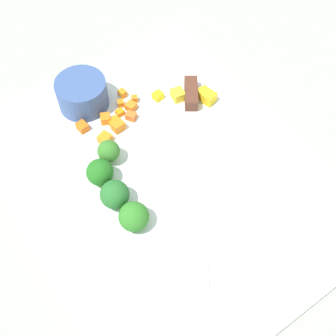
% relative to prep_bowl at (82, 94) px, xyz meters
% --- Properties ---
extents(ground_plane, '(4.00, 4.00, 0.00)m').
position_rel_prep_bowl_xyz_m(ground_plane, '(-0.18, -0.04, -0.04)').
color(ground_plane, '#979B92').
extents(cutting_board, '(0.52, 0.40, 0.01)m').
position_rel_prep_bowl_xyz_m(cutting_board, '(-0.18, -0.04, -0.03)').
color(cutting_board, white).
rests_on(cutting_board, ground_plane).
extents(prep_bowl, '(0.08, 0.08, 0.05)m').
position_rel_prep_bowl_xyz_m(prep_bowl, '(0.00, 0.00, 0.00)').
color(prep_bowl, '#38528C').
rests_on(prep_bowl, cutting_board).
extents(chef_knife, '(0.31, 0.22, 0.02)m').
position_rel_prep_bowl_xyz_m(chef_knife, '(-0.16, -0.10, -0.02)').
color(chef_knife, silver).
rests_on(chef_knife, cutting_board).
extents(carrot_dice_0, '(0.02, 0.02, 0.01)m').
position_rel_prep_bowl_xyz_m(carrot_dice_0, '(-0.07, -0.05, -0.02)').
color(carrot_dice_0, orange).
rests_on(carrot_dice_0, cutting_board).
extents(carrot_dice_1, '(0.01, 0.01, 0.01)m').
position_rel_prep_bowl_xyz_m(carrot_dice_1, '(-0.04, -0.05, -0.02)').
color(carrot_dice_1, orange).
rests_on(carrot_dice_1, cutting_board).
extents(carrot_dice_2, '(0.02, 0.02, 0.01)m').
position_rel_prep_bowl_xyz_m(carrot_dice_2, '(-0.08, 0.01, -0.02)').
color(carrot_dice_2, orange).
rests_on(carrot_dice_2, cutting_board).
extents(carrot_dice_3, '(0.01, 0.01, 0.01)m').
position_rel_prep_bowl_xyz_m(carrot_dice_3, '(-0.04, -0.07, -0.02)').
color(carrot_dice_3, orange).
rests_on(carrot_dice_3, cutting_board).
extents(carrot_dice_4, '(0.02, 0.02, 0.01)m').
position_rel_prep_bowl_xyz_m(carrot_dice_4, '(-0.06, -0.02, -0.02)').
color(carrot_dice_4, orange).
rests_on(carrot_dice_4, cutting_board).
extents(carrot_dice_5, '(0.02, 0.02, 0.01)m').
position_rel_prep_bowl_xyz_m(carrot_dice_5, '(-0.08, -0.02, -0.02)').
color(carrot_dice_5, orange).
rests_on(carrot_dice_5, cutting_board).
extents(carrot_dice_6, '(0.02, 0.02, 0.01)m').
position_rel_prep_bowl_xyz_m(carrot_dice_6, '(-0.04, 0.03, -0.02)').
color(carrot_dice_6, orange).
rests_on(carrot_dice_6, cutting_board).
extents(carrot_dice_7, '(0.02, 0.02, 0.01)m').
position_rel_prep_bowl_xyz_m(carrot_dice_7, '(-0.05, -0.06, -0.02)').
color(carrot_dice_7, orange).
rests_on(carrot_dice_7, cutting_board).
extents(carrot_dice_8, '(0.02, 0.02, 0.01)m').
position_rel_prep_bowl_xyz_m(carrot_dice_8, '(-0.05, -0.01, -0.02)').
color(carrot_dice_8, orange).
rests_on(carrot_dice_8, cutting_board).
extents(carrot_dice_9, '(0.01, 0.01, 0.01)m').
position_rel_prep_bowl_xyz_m(carrot_dice_9, '(-0.02, -0.06, -0.02)').
color(carrot_dice_9, orange).
rests_on(carrot_dice_9, cutting_board).
extents(carrot_dice_10, '(0.01, 0.01, 0.01)m').
position_rel_prep_bowl_xyz_m(carrot_dice_10, '(-0.05, -0.03, -0.02)').
color(carrot_dice_10, orange).
rests_on(carrot_dice_10, cutting_board).
extents(pepper_dice_0, '(0.02, 0.02, 0.02)m').
position_rel_prep_bowl_xyz_m(pepper_dice_0, '(-0.11, -0.17, -0.01)').
color(pepper_dice_0, yellow).
rests_on(pepper_dice_0, cutting_board).
extents(pepper_dice_1, '(0.02, 0.02, 0.02)m').
position_rel_prep_bowl_xyz_m(pepper_dice_1, '(-0.10, -0.17, -0.01)').
color(pepper_dice_1, yellow).
rests_on(pepper_dice_1, cutting_board).
extents(pepper_dice_2, '(0.02, 0.02, 0.01)m').
position_rel_prep_bowl_xyz_m(pepper_dice_2, '(-0.06, -0.10, -0.02)').
color(pepper_dice_2, yellow).
rests_on(pepper_dice_2, cutting_board).
extents(pepper_dice_3, '(0.02, 0.02, 0.02)m').
position_rel_prep_bowl_xyz_m(pepper_dice_3, '(-0.08, -0.13, -0.02)').
color(pepper_dice_3, yellow).
rests_on(pepper_dice_3, cutting_board).
extents(broccoli_floret_0, '(0.04, 0.04, 0.04)m').
position_rel_prep_bowl_xyz_m(broccoli_floret_0, '(-0.14, 0.05, -0.00)').
color(broccoli_floret_0, '#97AC6B').
rests_on(broccoli_floret_0, cutting_board).
extents(broccoli_floret_1, '(0.04, 0.04, 0.04)m').
position_rel_prep_bowl_xyz_m(broccoli_floret_1, '(-0.19, 0.05, -0.00)').
color(broccoli_floret_1, '#94BD54').
rests_on(broccoli_floret_1, cutting_board).
extents(broccoli_floret_2, '(0.04, 0.04, 0.04)m').
position_rel_prep_bowl_xyz_m(broccoli_floret_2, '(-0.23, 0.05, -0.00)').
color(broccoli_floret_2, '#92AE54').
rests_on(broccoli_floret_2, cutting_board).
extents(broccoli_floret_3, '(0.03, 0.03, 0.04)m').
position_rel_prep_bowl_xyz_m(broccoli_floret_3, '(-0.12, 0.02, -0.00)').
color(broccoli_floret_3, '#8EC468').
rests_on(broccoli_floret_3, cutting_board).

